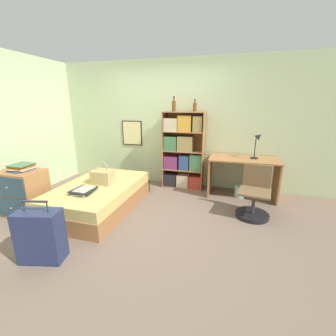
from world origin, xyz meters
name	(u,v)px	position (x,y,z in m)	size (l,w,h in m)	color
ground_plane	(137,212)	(0.00, 0.00, 0.00)	(14.00, 14.00, 0.00)	#756051
wall_back	(164,124)	(0.00, 1.59, 1.30)	(10.00, 0.09, 2.60)	beige
wall_left	(11,129)	(-2.35, 0.00, 1.30)	(0.06, 10.00, 2.60)	beige
bed	(100,196)	(-0.69, 0.02, 0.21)	(1.14, 1.84, 0.42)	#A36B3D
handbag	(103,177)	(-0.63, 0.07, 0.54)	(0.35, 0.24, 0.39)	tan
book_stack_on_bed	(84,190)	(-0.70, -0.37, 0.45)	(0.33, 0.39, 0.07)	#427A4C
suitcase	(41,236)	(-0.56, -1.35, 0.30)	(0.52, 0.35, 0.73)	navy
dresser	(23,192)	(-1.75, -0.49, 0.36)	(0.67, 0.50, 0.71)	#A36B3D
magazine_pile_on_dresser	(22,167)	(-1.73, -0.45, 0.77)	(0.31, 0.37, 0.10)	#334C84
bookcase	(183,153)	(0.46, 1.37, 0.75)	(0.83, 0.33, 1.57)	#A36B3D
bottle_green	(174,106)	(0.26, 1.36, 1.68)	(0.08, 0.08, 0.29)	brown
bottle_brown	(195,107)	(0.67, 1.41, 1.66)	(0.07, 0.07, 0.23)	brown
desk	(243,170)	(1.65, 1.21, 0.52)	(1.24, 0.67, 0.75)	#A36B3D
desk_lamp	(258,141)	(1.86, 1.24, 1.08)	(0.19, 0.14, 0.49)	black
desk_chair	(254,201)	(1.82, 0.42, 0.25)	(0.53, 0.53, 0.80)	black
waste_bin	(240,191)	(1.64, 1.14, 0.12)	(0.21, 0.21, 0.23)	#99C1B2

